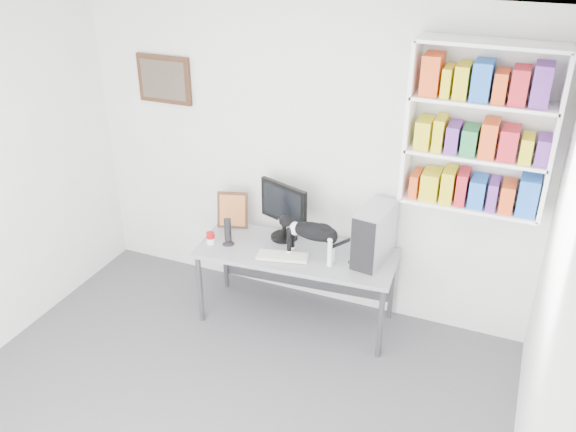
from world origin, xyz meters
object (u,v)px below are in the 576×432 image
(bookshelf, at_px, (480,129))
(cat, at_px, (312,241))
(desk, at_px, (296,286))
(leaning_print, at_px, (233,209))
(monitor, at_px, (284,211))
(soup_can, at_px, (211,238))
(speaker, at_px, (228,231))
(pc_tower, at_px, (374,234))
(keyboard, at_px, (282,256))

(bookshelf, height_order, cat, bookshelf)
(desk, distance_m, leaning_print, 0.88)
(monitor, distance_m, soup_can, 0.67)
(bookshelf, relative_size, speaker, 5.05)
(desk, height_order, soup_can, soup_can)
(monitor, bearing_deg, speaker, -124.93)
(desk, xyz_separation_m, pc_tower, (0.62, 0.12, 0.58))
(desk, relative_size, cat, 2.88)
(bookshelf, relative_size, soup_can, 11.89)
(monitor, bearing_deg, keyboard, -49.43)
(desk, height_order, pc_tower, pc_tower)
(monitor, xyz_separation_m, pc_tower, (0.80, -0.05, -0.03))
(soup_can, bearing_deg, bookshelf, 11.92)
(desk, bearing_deg, pc_tower, 6.27)
(bookshelf, relative_size, desk, 0.75)
(monitor, distance_m, keyboard, 0.41)
(pc_tower, relative_size, soup_can, 4.46)
(pc_tower, xyz_separation_m, leaning_print, (-1.31, 0.07, -0.06))
(speaker, xyz_separation_m, leaning_print, (-0.11, 0.30, 0.05))
(leaning_print, xyz_separation_m, soup_can, (-0.04, -0.35, -0.12))
(bookshelf, xyz_separation_m, speaker, (-1.87, -0.38, -1.04))
(pc_tower, bearing_deg, keyboard, -151.89)
(leaning_print, bearing_deg, monitor, -19.09)
(keyboard, distance_m, soup_can, 0.66)
(bookshelf, bearing_deg, desk, -168.30)
(monitor, height_order, cat, monitor)
(pc_tower, bearing_deg, bookshelf, 19.85)
(bookshelf, xyz_separation_m, keyboard, (-1.36, -0.41, -1.14))
(monitor, height_order, speaker, monitor)
(cat, bearing_deg, keyboard, -161.76)
(bookshelf, height_order, leaning_print, bookshelf)
(bookshelf, height_order, desk, bookshelf)
(monitor, relative_size, pc_tower, 1.12)
(keyboard, bearing_deg, soup_can, 167.73)
(bookshelf, distance_m, cat, 1.53)
(desk, distance_m, keyboard, 0.39)
(keyboard, bearing_deg, cat, 2.69)
(soup_can, bearing_deg, pc_tower, 11.65)
(keyboard, height_order, soup_can, soup_can)
(speaker, xyz_separation_m, cat, (0.75, 0.04, 0.05))
(monitor, xyz_separation_m, cat, (0.35, -0.24, -0.08))
(desk, distance_m, monitor, 0.66)
(speaker, bearing_deg, monitor, 6.12)
(cat, bearing_deg, bookshelf, 18.55)
(leaning_print, distance_m, soup_can, 0.37)
(keyboard, relative_size, cat, 0.72)
(soup_can, relative_size, cat, 0.18)
(bookshelf, relative_size, keyboard, 2.98)
(pc_tower, xyz_separation_m, cat, (-0.45, -0.19, -0.06))
(bookshelf, xyz_separation_m, soup_can, (-2.01, -0.43, -1.11))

